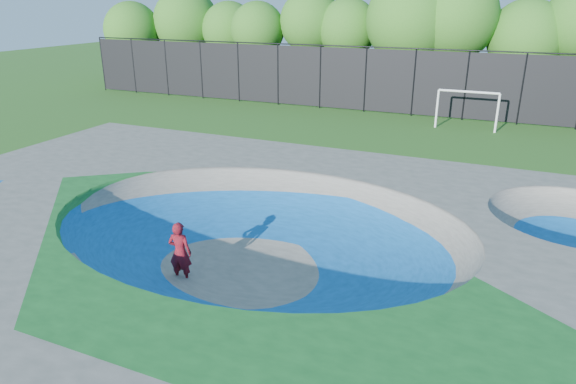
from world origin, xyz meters
name	(u,v)px	position (x,y,z in m)	size (l,w,h in m)	color
ground	(259,270)	(0.00, 0.00, 0.00)	(120.00, 120.00, 0.00)	#265818
skate_deck	(258,244)	(0.00, 0.00, 0.75)	(22.00, 14.00, 1.50)	gray
skater	(180,252)	(-1.51, -1.30, 0.82)	(0.59, 0.39, 1.63)	red
skateboard	(182,280)	(-1.51, -1.30, 0.03)	(0.78, 0.22, 0.05)	black
soccer_goal	(468,103)	(3.39, 18.46, 1.49)	(3.24, 0.12, 2.14)	white
fence	(414,81)	(0.00, 21.00, 2.10)	(48.09, 0.09, 4.04)	black
treeline	(422,28)	(-0.67, 26.21, 4.93)	(51.14, 7.22, 8.43)	#432B21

